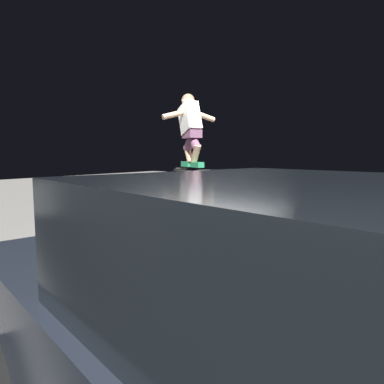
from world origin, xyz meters
TOP-DOWN VIEW (x-y plane):
  - ground_plane at (0.00, 0.00)m, footprint 40.00×40.00m
  - ledge_box_main at (-0.04, 0.11)m, footprint 1.88×1.05m
  - person_sitting_on_ledge at (-0.10, 0.53)m, footprint 0.59×0.78m
  - skateboard at (-0.22, 0.56)m, footprint 1.00×0.65m
  - skater_airborne at (-0.17, 0.53)m, footprint 0.63×0.82m
  - kicker_ramp at (1.66, 0.85)m, footprint 1.27×1.28m
  - trash_bin at (-2.61, 1.85)m, footprint 0.53×0.53m
  - parked_car at (-2.88, 3.36)m, footprint 4.45×2.53m

SIDE VIEW (x-z plane):
  - ground_plane at x=0.00m, z-range 0.00..0.00m
  - kicker_ramp at x=1.66m, z-range -0.11..0.22m
  - ledge_box_main at x=-0.04m, z-range 0.00..0.46m
  - trash_bin at x=-2.61m, z-range 0.00..0.84m
  - person_sitting_on_ledge at x=-0.10m, z-range 0.07..1.36m
  - parked_car at x=-2.88m, z-range 0.01..1.57m
  - skateboard at x=-0.22m, z-range 1.33..1.46m
  - skater_airborne at x=-0.17m, z-range 1.52..2.64m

